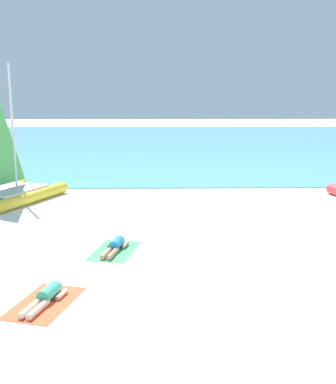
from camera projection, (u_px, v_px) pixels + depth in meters
ground_plane at (166, 197)px, 20.55m from camera, size 120.00×120.00×0.00m
ocean_water at (163, 143)px, 41.79m from camera, size 120.00×40.00×0.05m
sailboat_yellow at (7, 181)px, 19.55m from camera, size 4.25×5.05×5.62m
towel_left at (45, 303)px, 10.17m from camera, size 1.55×2.12×0.01m
sunbather_left at (46, 296)px, 10.21m from camera, size 0.78×1.55×0.30m
towel_middle at (115, 251)px, 13.51m from camera, size 1.47×2.09×0.01m
sunbather_middle at (115, 246)px, 13.55m from camera, size 0.71×1.56×0.30m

